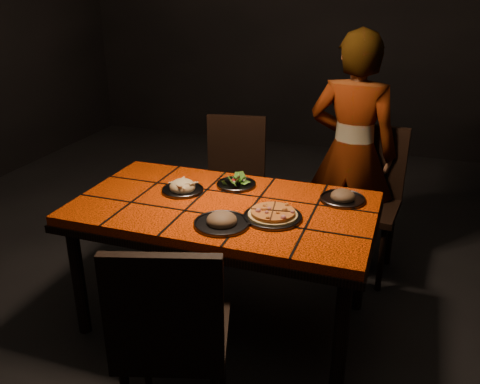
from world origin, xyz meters
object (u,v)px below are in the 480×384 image
(chair_far_right, at_px, (366,191))
(diner, at_px, (352,153))
(dining_table, at_px, (224,217))
(plate_pizza, at_px, (273,215))
(plate_pasta, at_px, (182,188))
(chair_far_left, at_px, (234,174))
(chair_near, at_px, (171,333))

(chair_far_right, distance_m, diner, 0.27)
(dining_table, bearing_deg, diner, 59.56)
(plate_pizza, distance_m, plate_pasta, 0.61)
(chair_far_left, relative_size, plate_pizza, 3.17)
(chair_near, height_order, plate_pizza, chair_near)
(chair_near, relative_size, chair_far_left, 1.03)
(dining_table, height_order, diner, diner)
(diner, distance_m, plate_pizza, 1.06)
(chair_near, distance_m, chair_far_left, 1.86)
(chair_far_left, relative_size, plate_pasta, 4.00)
(dining_table, height_order, plate_pasta, plate_pasta)
(chair_far_right, distance_m, plate_pizza, 1.07)
(chair_far_right, height_order, plate_pizza, chair_far_right)
(chair_far_right, height_order, plate_pasta, chair_far_right)
(plate_pasta, bearing_deg, chair_far_left, 90.18)
(dining_table, xyz_separation_m, plate_pasta, (-0.28, 0.08, 0.10))
(plate_pizza, bearing_deg, diner, 76.21)
(dining_table, bearing_deg, chair_near, -83.30)
(dining_table, xyz_separation_m, plate_pizza, (0.30, -0.09, 0.10))
(chair_near, bearing_deg, diner, -121.27)
(plate_pasta, bearing_deg, chair_near, -67.94)
(diner, bearing_deg, chair_far_left, 4.48)
(dining_table, relative_size, plate_pizza, 5.39)
(chair_far_left, distance_m, plate_pizza, 1.21)
(chair_near, xyz_separation_m, plate_pasta, (-0.38, 0.94, 0.21))
(chair_far_left, relative_size, chair_far_right, 0.97)
(chair_far_left, height_order, plate_pizza, chair_far_left)
(chair_far_left, height_order, diner, diner)
(dining_table, height_order, chair_far_right, chair_far_right)
(chair_far_left, bearing_deg, plate_pizza, -71.17)
(diner, bearing_deg, plate_pasta, 51.13)
(plate_pasta, bearing_deg, diner, 45.86)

